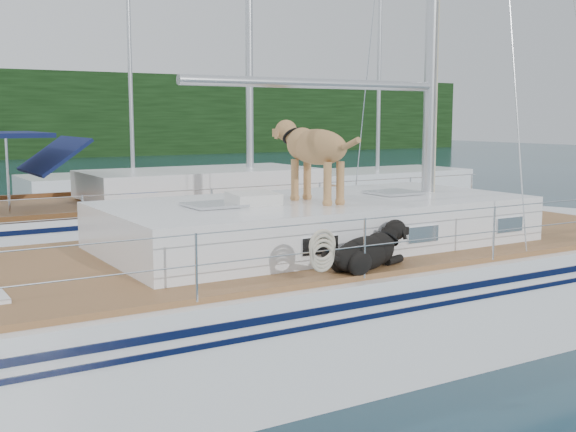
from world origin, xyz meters
TOP-DOWN VIEW (x-y plane):
  - ground at (0.00, 0.00)m, footprint 120.00×120.00m
  - main_sailboat at (0.10, -0.01)m, footprint 12.00×3.80m
  - neighbor_sailboat at (1.11, 6.58)m, footprint 11.00×3.50m
  - bg_boat_center at (4.00, 16.00)m, footprint 7.20×3.00m
  - bg_boat_east at (12.00, 13.00)m, footprint 6.40×3.00m

SIDE VIEW (x-z plane):
  - ground at x=0.00m, z-range 0.00..0.00m
  - bg_boat_center at x=4.00m, z-range -5.37..6.28m
  - bg_boat_east at x=12.00m, z-range -5.37..6.28m
  - neighbor_sailboat at x=1.11m, z-range -6.02..7.28m
  - main_sailboat at x=0.10m, z-range -6.33..7.68m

